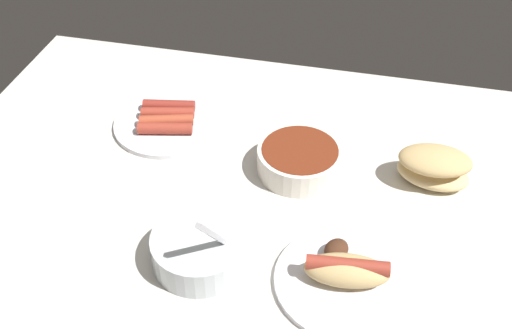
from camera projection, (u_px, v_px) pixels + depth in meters
The scene contains 6 objects.
ground_plane at pixel (243, 199), 110.55cm from camera, with size 120.00×90.00×3.00cm, color silver.
plate_hotdog_assembled at pixel (345, 275), 93.18cm from camera, with size 22.32×22.32×5.61cm.
bowl_coleslaw at pixel (200, 248), 95.80cm from camera, with size 15.64×15.64×15.51cm.
plate_sausages at pixel (168, 121), 123.99cm from camera, with size 22.18×22.18×3.37cm.
bowl_chili at pixel (299, 159), 112.40cm from camera, with size 15.90×15.90×5.12cm.
bread_stack at pixel (434, 167), 109.49cm from camera, with size 14.46×10.79×7.20cm.
Camera 1 is at (20.25, -76.09, 76.39)cm, focal length 42.17 mm.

